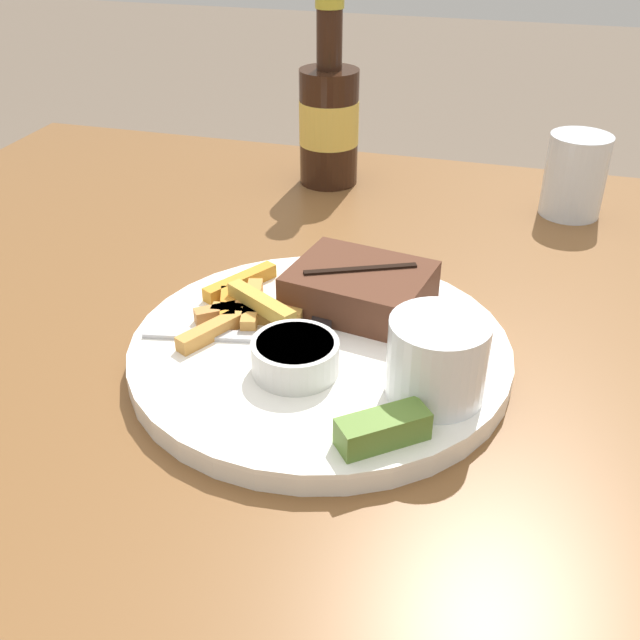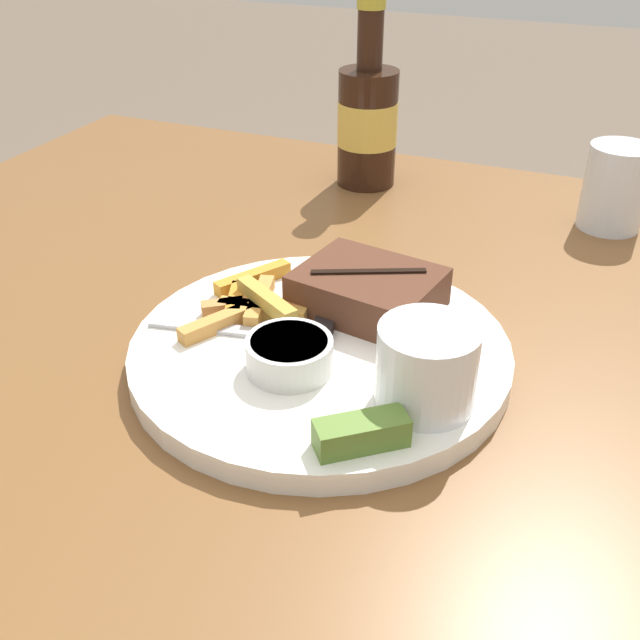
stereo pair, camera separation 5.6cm
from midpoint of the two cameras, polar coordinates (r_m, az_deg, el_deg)
The scene contains 11 objects.
dining_table at distance 0.64m, azimuth 2.55°, elevation -10.16°, with size 1.11×0.97×0.76m.
dinner_plate at distance 0.58m, azimuth 2.79°, elevation -2.53°, with size 0.29×0.29×0.02m.
steak_portion at distance 0.61m, azimuth 6.30°, elevation 2.18°, with size 0.12×0.10×0.04m.
fries_pile at distance 0.61m, azimuth -2.29°, elevation 1.35°, with size 0.09×0.14×0.02m.
coleslaw_cup at distance 0.50m, azimuth 11.35°, elevation -3.29°, with size 0.07×0.07×0.06m.
dipping_sauce_cup at distance 0.54m, azimuth 0.65°, elevation -2.64°, with size 0.06×0.06×0.02m.
pickle_spear at distance 0.48m, azimuth 6.60°, elevation -8.67°, with size 0.06×0.05×0.02m.
fork_utensil at distance 0.59m, azimuth -4.62°, elevation -0.82°, with size 0.13×0.04×0.00m.
knife_utensil at distance 0.60m, azimuth 3.42°, elevation 0.28°, with size 0.05×0.16×0.01m.
beer_bottle at distance 0.90m, azimuth 5.50°, elevation 14.88°, with size 0.07×0.07×0.21m.
drinking_glass at distance 0.85m, azimuth 23.38°, elevation 9.22°, with size 0.07×0.07×0.09m.
Camera 2 is at (0.19, -0.44, 1.10)m, focal length 42.00 mm.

